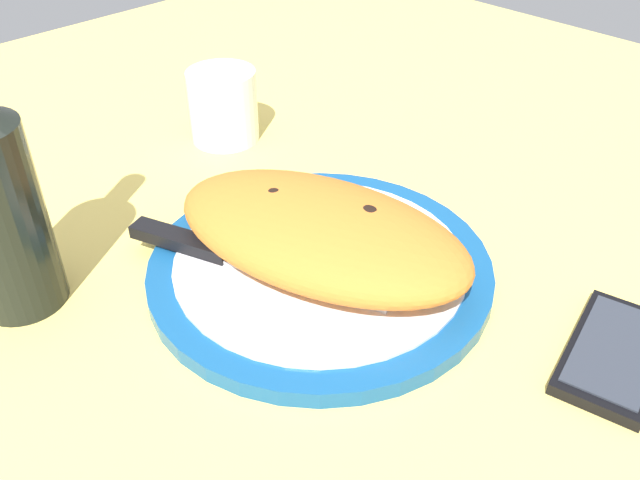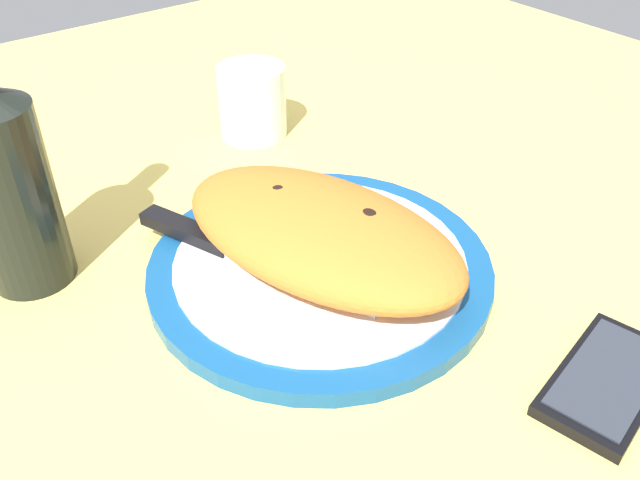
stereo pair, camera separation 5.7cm
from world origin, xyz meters
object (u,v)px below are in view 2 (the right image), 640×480
smartphone (608,381)px  water_glass (253,105)px  knife (218,244)px  fork (371,221)px  plate (320,267)px  calzone (316,234)px  wine_bottle (6,182)px

smartphone → water_glass: water_glass is taller
knife → water_glass: water_glass is taller
fork → knife: bearing=68.0°
smartphone → knife: bearing=26.6°
plate → calzone: 3.77cm
calzone → water_glass: water_glass is taller
knife → wine_bottle: bearing=57.7°
knife → water_glass: size_ratio=2.86×
water_glass → wine_bottle: bearing=109.5°
calzone → water_glass: bearing=-22.2°
fork → knife: 14.20cm
fork → smartphone: bearing=-176.2°
fork → calzone: bearing=100.4°
calzone → plate: bearing=-93.3°
plate → knife: knife is taller
plate → wine_bottle: bearing=52.2°
calzone → fork: size_ratio=1.68×
calzone → water_glass: (25.87, -10.58, -0.98)cm
calzone → water_glass: size_ratio=3.59×
knife → water_glass: (19.20, -16.35, 1.35)cm
knife → smartphone: size_ratio=1.76×
fork → water_glass: bearing=-7.4°
smartphone → water_glass: 48.89cm
smartphone → calzone: bearing=21.5°
wine_bottle → fork: bearing=-117.5°
plate → smartphone: plate is taller
fork → smartphone: fork is taller
knife → plate: bearing=-137.4°
plate → knife: 9.21cm
fork → water_glass: (24.52, -3.19, 1.63)cm
knife → calzone: bearing=-139.1°
smartphone → water_glass: size_ratio=1.62×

